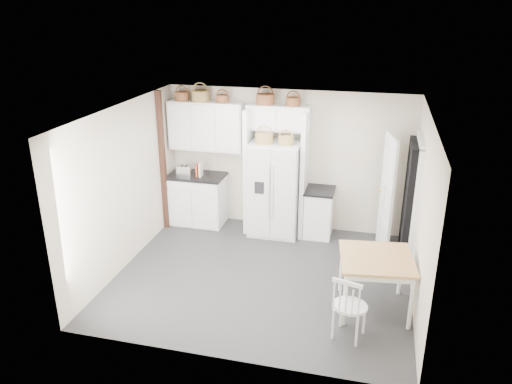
# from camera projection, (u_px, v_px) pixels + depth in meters

# --- Properties ---
(floor) EXTENTS (4.50, 4.50, 0.00)m
(floor) POSITION_uv_depth(u_px,v_px,m) (263.00, 276.00, 7.85)
(floor) COLOR #2E2E2F
(floor) RESTS_ON ground
(ceiling) EXTENTS (4.50, 4.50, 0.00)m
(ceiling) POSITION_uv_depth(u_px,v_px,m) (263.00, 113.00, 6.91)
(ceiling) COLOR white
(ceiling) RESTS_ON wall_back
(wall_back) EXTENTS (4.50, 0.00, 4.50)m
(wall_back) POSITION_uv_depth(u_px,v_px,m) (288.00, 160.00, 9.19)
(wall_back) COLOR beige
(wall_back) RESTS_ON floor
(wall_left) EXTENTS (0.00, 4.00, 4.00)m
(wall_left) POSITION_uv_depth(u_px,v_px,m) (125.00, 187.00, 7.89)
(wall_left) COLOR beige
(wall_left) RESTS_ON floor
(wall_right) EXTENTS (0.00, 4.00, 4.00)m
(wall_right) POSITION_uv_depth(u_px,v_px,m) (422.00, 214.00, 6.87)
(wall_right) COLOR beige
(wall_right) RESTS_ON floor
(refrigerator) EXTENTS (0.89, 0.72, 1.73)m
(refrigerator) POSITION_uv_depth(u_px,v_px,m) (275.00, 189.00, 9.03)
(refrigerator) COLOR silver
(refrigerator) RESTS_ON floor
(base_cab_left) EXTENTS (1.01, 0.64, 0.94)m
(base_cab_left) POSITION_uv_depth(u_px,v_px,m) (198.00, 200.00, 9.60)
(base_cab_left) COLOR white
(base_cab_left) RESTS_ON floor
(base_cab_right) EXTENTS (0.48, 0.58, 0.85)m
(base_cab_right) POSITION_uv_depth(u_px,v_px,m) (319.00, 213.00, 9.08)
(base_cab_right) COLOR white
(base_cab_right) RESTS_ON floor
(dining_table) EXTENTS (1.09, 1.09, 0.81)m
(dining_table) POSITION_uv_depth(u_px,v_px,m) (374.00, 283.00, 6.89)
(dining_table) COLOR #A26937
(dining_table) RESTS_ON floor
(windsor_chair) EXTENTS (0.53, 0.50, 0.91)m
(windsor_chair) POSITION_uv_depth(u_px,v_px,m) (350.00, 306.00, 6.28)
(windsor_chair) COLOR white
(windsor_chair) RESTS_ON floor
(counter_left) EXTENTS (1.06, 0.68, 0.04)m
(counter_left) POSITION_uv_depth(u_px,v_px,m) (197.00, 175.00, 9.42)
(counter_left) COLOR black
(counter_left) RESTS_ON base_cab_left
(counter_right) EXTENTS (0.52, 0.62, 0.04)m
(counter_right) POSITION_uv_depth(u_px,v_px,m) (320.00, 191.00, 8.92)
(counter_right) COLOR black
(counter_right) RESTS_ON base_cab_right
(toaster) EXTENTS (0.28, 0.18, 0.19)m
(toaster) POSITION_uv_depth(u_px,v_px,m) (184.00, 170.00, 9.34)
(toaster) COLOR silver
(toaster) RESTS_ON counter_left
(cookbook_red) EXTENTS (0.05, 0.15, 0.22)m
(cookbook_red) POSITION_uv_depth(u_px,v_px,m) (197.00, 170.00, 9.29)
(cookbook_red) COLOR #BD4025
(cookbook_red) RESTS_ON counter_left
(cookbook_cream) EXTENTS (0.05, 0.18, 0.26)m
(cookbook_cream) POSITION_uv_depth(u_px,v_px,m) (201.00, 170.00, 9.27)
(cookbook_cream) COLOR beige
(cookbook_cream) RESTS_ON counter_left
(basket_upper_a) EXTENTS (0.26, 0.26, 0.15)m
(basket_upper_a) POSITION_uv_depth(u_px,v_px,m) (182.00, 96.00, 9.07)
(basket_upper_a) COLOR #5D2B1F
(basket_upper_a) RESTS_ON upper_cabinet
(basket_upper_b) EXTENTS (0.33, 0.33, 0.19)m
(basket_upper_b) POSITION_uv_depth(u_px,v_px,m) (200.00, 96.00, 8.98)
(basket_upper_b) COLOR brown
(basket_upper_b) RESTS_ON upper_cabinet
(basket_upper_c) EXTENTS (0.22, 0.22, 0.13)m
(basket_upper_c) POSITION_uv_depth(u_px,v_px,m) (222.00, 99.00, 8.90)
(basket_upper_c) COLOR #5D2B1F
(basket_upper_c) RESTS_ON upper_cabinet
(basket_bridge_a) EXTENTS (0.32, 0.32, 0.18)m
(basket_bridge_a) POSITION_uv_depth(u_px,v_px,m) (265.00, 99.00, 8.71)
(basket_bridge_a) COLOR #5D2B1F
(basket_bridge_a) RESTS_ON bridge_cabinet
(basket_bridge_b) EXTENTS (0.25, 0.25, 0.14)m
(basket_bridge_b) POSITION_uv_depth(u_px,v_px,m) (293.00, 102.00, 8.61)
(basket_bridge_b) COLOR #5D2B1F
(basket_bridge_b) RESTS_ON bridge_cabinet
(basket_fridge_a) EXTENTS (0.32, 0.32, 0.17)m
(basket_fridge_a) POSITION_uv_depth(u_px,v_px,m) (264.00, 138.00, 8.64)
(basket_fridge_a) COLOR brown
(basket_fridge_a) RESTS_ON refrigerator
(basket_fridge_b) EXTENTS (0.27, 0.27, 0.14)m
(basket_fridge_b) POSITION_uv_depth(u_px,v_px,m) (286.00, 141.00, 8.56)
(basket_fridge_b) COLOR brown
(basket_fridge_b) RESTS_ON refrigerator
(upper_cabinet) EXTENTS (1.40, 0.34, 0.90)m
(upper_cabinet) POSITION_uv_depth(u_px,v_px,m) (207.00, 126.00, 9.16)
(upper_cabinet) COLOR white
(upper_cabinet) RESTS_ON wall_back
(bridge_cabinet) EXTENTS (1.12, 0.34, 0.45)m
(bridge_cabinet) POSITION_uv_depth(u_px,v_px,m) (279.00, 118.00, 8.77)
(bridge_cabinet) COLOR white
(bridge_cabinet) RESTS_ON wall_back
(fridge_panel_left) EXTENTS (0.08, 0.60, 2.30)m
(fridge_panel_left) POSITION_uv_depth(u_px,v_px,m) (249.00, 170.00, 9.12)
(fridge_panel_left) COLOR white
(fridge_panel_left) RESTS_ON floor
(fridge_panel_right) EXTENTS (0.08, 0.60, 2.30)m
(fridge_panel_right) POSITION_uv_depth(u_px,v_px,m) (304.00, 175.00, 8.89)
(fridge_panel_right) COLOR white
(fridge_panel_right) RESTS_ON floor
(trim_post) EXTENTS (0.09, 0.09, 2.60)m
(trim_post) POSITION_uv_depth(u_px,v_px,m) (163.00, 162.00, 9.10)
(trim_post) COLOR #3F2018
(trim_post) RESTS_ON floor
(doorway_void) EXTENTS (0.18, 0.85, 2.05)m
(doorway_void) POSITION_uv_depth(u_px,v_px,m) (410.00, 205.00, 7.89)
(doorway_void) COLOR black
(doorway_void) RESTS_ON floor
(door_slab) EXTENTS (0.21, 0.79, 2.05)m
(door_slab) POSITION_uv_depth(u_px,v_px,m) (387.00, 196.00, 8.28)
(door_slab) COLOR white
(door_slab) RESTS_ON floor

